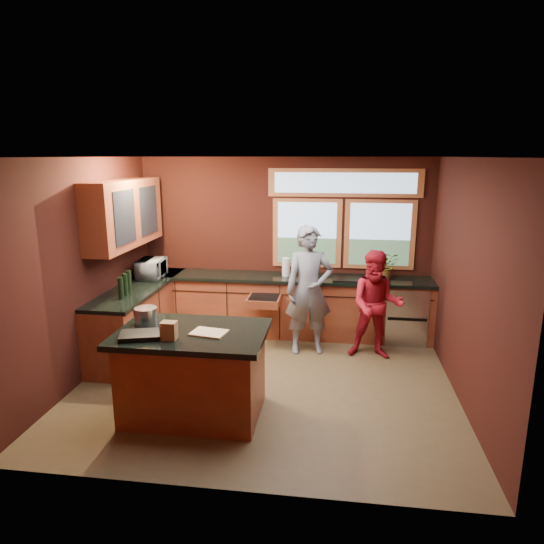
% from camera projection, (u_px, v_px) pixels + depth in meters
% --- Properties ---
extents(floor, '(4.50, 4.50, 0.00)m').
position_uv_depth(floor, '(266.00, 382.00, 5.96)').
color(floor, brown).
rests_on(floor, ground).
extents(room_shell, '(4.52, 4.02, 2.71)m').
position_uv_depth(room_shell, '(221.00, 232.00, 5.93)').
color(room_shell, black).
rests_on(room_shell, ground).
extents(back_counter, '(4.50, 0.64, 0.93)m').
position_uv_depth(back_counter, '(295.00, 306.00, 7.46)').
color(back_counter, maroon).
rests_on(back_counter, floor).
extents(left_counter, '(0.64, 2.30, 0.93)m').
position_uv_depth(left_counter, '(140.00, 317.00, 6.93)').
color(left_counter, maroon).
rests_on(left_counter, floor).
extents(island, '(1.55, 1.05, 0.95)m').
position_uv_depth(island, '(193.00, 373.00, 5.13)').
color(island, maroon).
rests_on(island, floor).
extents(person_grey, '(0.74, 0.57, 1.80)m').
position_uv_depth(person_grey, '(309.00, 290.00, 6.70)').
color(person_grey, slate).
rests_on(person_grey, floor).
extents(person_red, '(0.76, 0.61, 1.50)m').
position_uv_depth(person_red, '(376.00, 305.00, 6.55)').
color(person_red, '#A6131F').
rests_on(person_red, floor).
extents(microwave, '(0.38, 0.54, 0.28)m').
position_uv_depth(microwave, '(152.00, 269.00, 7.23)').
color(microwave, '#999999').
rests_on(microwave, left_counter).
extents(potted_plant, '(0.36, 0.31, 0.40)m').
position_uv_depth(potted_plant, '(386.00, 265.00, 7.18)').
color(potted_plant, '#999999').
rests_on(potted_plant, back_counter).
extents(paper_towel, '(0.12, 0.12, 0.28)m').
position_uv_depth(paper_towel, '(286.00, 267.00, 7.34)').
color(paper_towel, silver).
rests_on(paper_towel, back_counter).
extents(cutting_board, '(0.39, 0.31, 0.02)m').
position_uv_depth(cutting_board, '(209.00, 333.00, 4.94)').
color(cutting_board, tan).
rests_on(cutting_board, island).
extents(stock_pot, '(0.24, 0.24, 0.18)m').
position_uv_depth(stock_pot, '(146.00, 316.00, 5.22)').
color(stock_pot, silver).
rests_on(stock_pot, island).
extents(paper_bag, '(0.15, 0.12, 0.18)m').
position_uv_depth(paper_bag, '(169.00, 331.00, 4.78)').
color(paper_bag, brown).
rests_on(paper_bag, island).
extents(black_tray, '(0.46, 0.38, 0.05)m').
position_uv_depth(black_tray, '(140.00, 335.00, 4.83)').
color(black_tray, black).
rests_on(black_tray, island).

